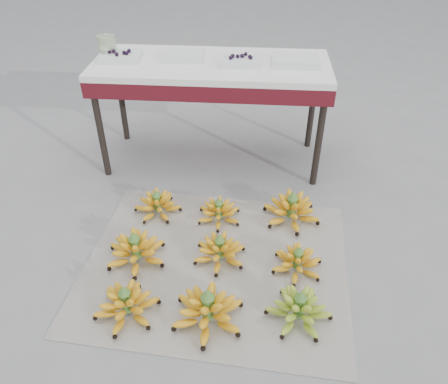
# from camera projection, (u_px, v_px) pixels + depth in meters

# --- Properties ---
(ground) EXTENTS (60.00, 60.00, 0.00)m
(ground) POSITION_uv_depth(u_px,v_px,m) (213.00, 267.00, 2.10)
(ground) COLOR slate
(ground) RESTS_ON ground
(newspaper_mat) EXTENTS (1.32, 1.14, 0.01)m
(newspaper_mat) POSITION_uv_depth(u_px,v_px,m) (216.00, 264.00, 2.12)
(newspaper_mat) COLOR silver
(newspaper_mat) RESTS_ON ground
(bunch_front_left) EXTENTS (0.30, 0.30, 0.17)m
(bunch_front_left) POSITION_uv_depth(u_px,v_px,m) (126.00, 304.00, 1.84)
(bunch_front_left) COLOR #EBAB08
(bunch_front_left) RESTS_ON newspaper_mat
(bunch_front_center) EXTENTS (0.38, 0.38, 0.19)m
(bunch_front_center) POSITION_uv_depth(u_px,v_px,m) (208.00, 310.00, 1.81)
(bunch_front_center) COLOR #EBAB08
(bunch_front_center) RESTS_ON newspaper_mat
(bunch_front_right) EXTENTS (0.35, 0.35, 0.17)m
(bunch_front_right) POSITION_uv_depth(u_px,v_px,m) (299.00, 309.00, 1.82)
(bunch_front_right) COLOR #6CA123
(bunch_front_right) RESTS_ON newspaper_mat
(bunch_mid_left) EXTENTS (0.38, 0.38, 0.18)m
(bunch_mid_left) POSITION_uv_depth(u_px,v_px,m) (136.00, 250.00, 2.10)
(bunch_mid_left) COLOR #EBAB08
(bunch_mid_left) RESTS_ON newspaper_mat
(bunch_mid_center) EXTENTS (0.29, 0.29, 0.16)m
(bunch_mid_center) POSITION_uv_depth(u_px,v_px,m) (220.00, 251.00, 2.11)
(bunch_mid_center) COLOR #EBAB08
(bunch_mid_center) RESTS_ON newspaper_mat
(bunch_mid_right) EXTENTS (0.28, 0.28, 0.15)m
(bunch_mid_right) POSITION_uv_depth(u_px,v_px,m) (297.00, 262.00, 2.05)
(bunch_mid_right) COLOR #EBAB08
(bunch_mid_right) RESTS_ON newspaper_mat
(bunch_back_left) EXTENTS (0.32, 0.32, 0.15)m
(bunch_back_left) POSITION_uv_depth(u_px,v_px,m) (158.00, 205.00, 2.40)
(bunch_back_left) COLOR #EBAB08
(bunch_back_left) RESTS_ON newspaper_mat
(bunch_back_center) EXTENTS (0.28, 0.28, 0.15)m
(bunch_back_center) POSITION_uv_depth(u_px,v_px,m) (219.00, 212.00, 2.35)
(bunch_back_center) COLOR #EBAB08
(bunch_back_center) RESTS_ON newspaper_mat
(bunch_back_right) EXTENTS (0.39, 0.39, 0.19)m
(bunch_back_right) POSITION_uv_depth(u_px,v_px,m) (291.00, 210.00, 2.35)
(bunch_back_right) COLOR #EBAB08
(bunch_back_right) RESTS_ON newspaper_mat
(vendor_table) EXTENTS (1.36, 0.55, 0.65)m
(vendor_table) POSITION_uv_depth(u_px,v_px,m) (211.00, 75.00, 2.54)
(vendor_table) COLOR black
(vendor_table) RESTS_ON ground
(tray_far_left) EXTENTS (0.25, 0.19, 0.06)m
(tray_far_left) POSITION_uv_depth(u_px,v_px,m) (120.00, 56.00, 2.51)
(tray_far_left) COLOR silver
(tray_far_left) RESTS_ON vendor_table
(tray_left) EXTENTS (0.24, 0.18, 0.04)m
(tray_left) POSITION_uv_depth(u_px,v_px,m) (184.00, 56.00, 2.53)
(tray_left) COLOR silver
(tray_left) RESTS_ON vendor_table
(tray_right) EXTENTS (0.23, 0.18, 0.06)m
(tray_right) POSITION_uv_depth(u_px,v_px,m) (239.00, 61.00, 2.46)
(tray_right) COLOR silver
(tray_right) RESTS_ON vendor_table
(tray_far_right) EXTENTS (0.27, 0.19, 0.04)m
(tray_far_right) POSITION_uv_depth(u_px,v_px,m) (295.00, 61.00, 2.46)
(tray_far_right) COLOR silver
(tray_far_right) RESTS_ON vendor_table
(glass_jar) EXTENTS (0.13, 0.13, 0.13)m
(glass_jar) POSITION_uv_depth(u_px,v_px,m) (107.00, 47.00, 2.52)
(glass_jar) COLOR beige
(glass_jar) RESTS_ON vendor_table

